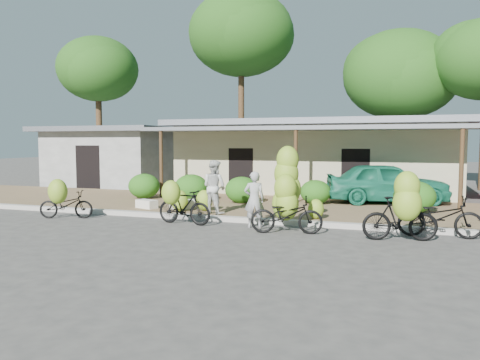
{
  "coord_description": "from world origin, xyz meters",
  "views": [
    {
      "loc": [
        3.67,
        -10.95,
        2.37
      ],
      "look_at": [
        -0.99,
        2.63,
        1.2
      ],
      "focal_mm": 35.0,
      "sensor_mm": 36.0,
      "label": 1
    }
  ],
  "objects_px": {
    "sack_near": "(182,204)",
    "vendor": "(254,200)",
    "tree_far_center": "(239,33)",
    "bystander": "(214,187)",
    "bike_far_left": "(64,202)",
    "teal_van": "(387,183)",
    "bike_right": "(402,212)",
    "bike_left": "(182,204)",
    "tree_center_right": "(396,73)",
    "sack_far": "(147,204)",
    "tree_back_left": "(96,68)",
    "bike_far_right": "(440,217)",
    "bike_center": "(287,199)"
  },
  "relations": [
    {
      "from": "sack_near",
      "to": "vendor",
      "type": "height_order",
      "value": "vendor"
    },
    {
      "from": "tree_far_center",
      "to": "bystander",
      "type": "relative_size",
      "value": 6.7
    },
    {
      "from": "bike_far_left",
      "to": "teal_van",
      "type": "xyz_separation_m",
      "value": [
        9.29,
        6.22,
        0.34
      ]
    },
    {
      "from": "sack_near",
      "to": "bike_right",
      "type": "bearing_deg",
      "value": -20.62
    },
    {
      "from": "bike_left",
      "to": "vendor",
      "type": "height_order",
      "value": "vendor"
    },
    {
      "from": "bike_far_left",
      "to": "bike_right",
      "type": "relative_size",
      "value": 0.95
    },
    {
      "from": "tree_center_right",
      "to": "teal_van",
      "type": "relative_size",
      "value": 1.92
    },
    {
      "from": "sack_far",
      "to": "bystander",
      "type": "bearing_deg",
      "value": -7.96
    },
    {
      "from": "tree_far_center",
      "to": "vendor",
      "type": "xyz_separation_m",
      "value": [
        5.57,
        -14.8,
        -8.11
      ]
    },
    {
      "from": "bike_far_left",
      "to": "tree_back_left",
      "type": "bearing_deg",
      "value": 12.45
    },
    {
      "from": "sack_near",
      "to": "bike_far_right",
      "type": "bearing_deg",
      "value": -12.29
    },
    {
      "from": "tree_back_left",
      "to": "tree_center_right",
      "type": "xyz_separation_m",
      "value": [
        17.0,
        3.5,
        -0.63
      ]
    },
    {
      "from": "bike_right",
      "to": "bystander",
      "type": "distance_m",
      "value": 5.94
    },
    {
      "from": "tree_center_right",
      "to": "bystander",
      "type": "bearing_deg",
      "value": -110.16
    },
    {
      "from": "bike_center",
      "to": "sack_far",
      "type": "height_order",
      "value": "bike_center"
    },
    {
      "from": "bike_far_right",
      "to": "vendor",
      "type": "height_order",
      "value": "vendor"
    },
    {
      "from": "bike_right",
      "to": "bystander",
      "type": "relative_size",
      "value": 1.09
    },
    {
      "from": "bike_far_right",
      "to": "sack_far",
      "type": "bearing_deg",
      "value": 78.89
    },
    {
      "from": "tree_center_right",
      "to": "bike_left",
      "type": "bearing_deg",
      "value": -109.46
    },
    {
      "from": "tree_back_left",
      "to": "tree_center_right",
      "type": "height_order",
      "value": "tree_back_left"
    },
    {
      "from": "sack_far",
      "to": "teal_van",
      "type": "relative_size",
      "value": 0.17
    },
    {
      "from": "tree_back_left",
      "to": "teal_van",
      "type": "height_order",
      "value": "tree_back_left"
    },
    {
      "from": "tree_center_right",
      "to": "bike_far_right",
      "type": "distance_m",
      "value": 16.19
    },
    {
      "from": "bystander",
      "to": "bike_far_left",
      "type": "bearing_deg",
      "value": 45.06
    },
    {
      "from": "tree_back_left",
      "to": "bystander",
      "type": "distance_m",
      "value": 16.88
    },
    {
      "from": "teal_van",
      "to": "tree_far_center",
      "type": "bearing_deg",
      "value": 29.55
    },
    {
      "from": "sack_far",
      "to": "bike_left",
      "type": "bearing_deg",
      "value": -40.3
    },
    {
      "from": "tree_back_left",
      "to": "sack_near",
      "type": "bearing_deg",
      "value": -43.49
    },
    {
      "from": "tree_far_center",
      "to": "tree_center_right",
      "type": "height_order",
      "value": "tree_far_center"
    },
    {
      "from": "tree_far_center",
      "to": "vendor",
      "type": "bearing_deg",
      "value": -69.38
    },
    {
      "from": "sack_far",
      "to": "bike_far_right",
      "type": "bearing_deg",
      "value": -9.19
    },
    {
      "from": "bike_left",
      "to": "teal_van",
      "type": "bearing_deg",
      "value": -35.18
    },
    {
      "from": "bike_far_right",
      "to": "vendor",
      "type": "xyz_separation_m",
      "value": [
        -4.76,
        -0.18,
        0.26
      ]
    },
    {
      "from": "tree_back_left",
      "to": "bike_center",
      "type": "xyz_separation_m",
      "value": [
        14.55,
        -12.09,
        -5.9
      ]
    },
    {
      "from": "bike_right",
      "to": "teal_van",
      "type": "xyz_separation_m",
      "value": [
        -0.52,
        6.42,
        0.14
      ]
    },
    {
      "from": "tree_center_right",
      "to": "bike_right",
      "type": "height_order",
      "value": "tree_center_right"
    },
    {
      "from": "bike_far_right",
      "to": "sack_near",
      "type": "relative_size",
      "value": 2.37
    },
    {
      "from": "tree_center_right",
      "to": "bike_right",
      "type": "xyz_separation_m",
      "value": [
        0.44,
        -16.04,
        -5.41
      ]
    },
    {
      "from": "bike_right",
      "to": "vendor",
      "type": "xyz_separation_m",
      "value": [
        -3.87,
        0.73,
        0.05
      ]
    },
    {
      "from": "tree_center_right",
      "to": "teal_van",
      "type": "height_order",
      "value": "tree_center_right"
    },
    {
      "from": "bike_right",
      "to": "bystander",
      "type": "xyz_separation_m",
      "value": [
        -5.58,
        2.02,
        0.23
      ]
    },
    {
      "from": "bike_center",
      "to": "sack_near",
      "type": "relative_size",
      "value": 2.67
    },
    {
      "from": "bike_left",
      "to": "vendor",
      "type": "xyz_separation_m",
      "value": [
        2.07,
        0.28,
        0.19
      ]
    },
    {
      "from": "sack_far",
      "to": "bystander",
      "type": "relative_size",
      "value": 0.44
    },
    {
      "from": "sack_far",
      "to": "bike_right",
      "type": "bearing_deg",
      "value": -16.21
    },
    {
      "from": "bike_right",
      "to": "vendor",
      "type": "distance_m",
      "value": 3.94
    },
    {
      "from": "bike_left",
      "to": "sack_near",
      "type": "relative_size",
      "value": 2.09
    },
    {
      "from": "tree_center_right",
      "to": "bike_center",
      "type": "height_order",
      "value": "tree_center_right"
    },
    {
      "from": "sack_near",
      "to": "bystander",
      "type": "relative_size",
      "value": 0.5
    },
    {
      "from": "bike_right",
      "to": "bike_far_right",
      "type": "xyz_separation_m",
      "value": [
        0.89,
        0.92,
        -0.21
      ]
    }
  ]
}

